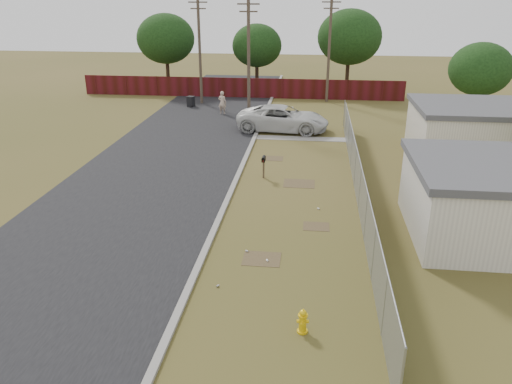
# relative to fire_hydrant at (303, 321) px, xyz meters

# --- Properties ---
(ground) EXTENTS (120.00, 120.00, 0.00)m
(ground) POSITION_rel_fire_hydrant_xyz_m (-0.82, 9.11, -0.37)
(ground) COLOR brown
(ground) RESTS_ON ground
(street) EXTENTS (15.10, 60.00, 0.12)m
(street) POSITION_rel_fire_hydrant_xyz_m (-7.58, 17.17, -0.35)
(street) COLOR black
(street) RESTS_ON ground
(chainlink_fence) EXTENTS (0.10, 27.06, 2.02)m
(chainlink_fence) POSITION_rel_fire_hydrant_xyz_m (2.30, 10.14, 0.43)
(chainlink_fence) COLOR gray
(chainlink_fence) RESTS_ON ground
(privacy_fence) EXTENTS (30.00, 0.12, 1.80)m
(privacy_fence) POSITION_rel_fire_hydrant_xyz_m (-6.82, 34.11, 0.53)
(privacy_fence) COLOR #4A1015
(privacy_fence) RESTS_ON ground
(utility_poles) EXTENTS (12.60, 8.24, 9.00)m
(utility_poles) POSITION_rel_fire_hydrant_xyz_m (-4.49, 29.78, 4.32)
(utility_poles) COLOR brown
(utility_poles) RESTS_ON ground
(houses) EXTENTS (9.30, 17.24, 3.10)m
(houses) POSITION_rel_fire_hydrant_xyz_m (8.88, 12.25, 1.19)
(houses) COLOR silver
(houses) RESTS_ON ground
(horizon_trees) EXTENTS (33.32, 31.94, 7.78)m
(horizon_trees) POSITION_rel_fire_hydrant_xyz_m (0.02, 32.67, 4.26)
(horizon_trees) COLOR #332317
(horizon_trees) RESTS_ON ground
(fire_hydrant) EXTENTS (0.36, 0.36, 0.79)m
(fire_hydrant) POSITION_rel_fire_hydrant_xyz_m (0.00, 0.00, 0.00)
(fire_hydrant) COLOR #E2B80B
(fire_hydrant) RESTS_ON ground
(mailbox) EXTENTS (0.19, 0.52, 1.20)m
(mailbox) POSITION_rel_fire_hydrant_xyz_m (-2.44, 12.76, 0.58)
(mailbox) COLOR brown
(mailbox) RESTS_ON ground
(pickup_truck) EXTENTS (6.64, 3.52, 1.78)m
(pickup_truck) POSITION_rel_fire_hydrant_xyz_m (-2.06, 22.55, 0.52)
(pickup_truck) COLOR silver
(pickup_truck) RESTS_ON ground
(pedestrian) EXTENTS (0.76, 0.59, 1.85)m
(pedestrian) POSITION_rel_fire_hydrant_xyz_m (-7.26, 27.23, 0.55)
(pedestrian) COLOR #CBAF95
(pedestrian) RESTS_ON ground
(trash_bin) EXTENTS (0.74, 0.79, 0.89)m
(trash_bin) POSITION_rel_fire_hydrant_xyz_m (-10.45, 29.63, 0.09)
(trash_bin) COLOR black
(trash_bin) RESTS_ON ground
(scattered_litter) EXTENTS (3.48, 6.97, 0.07)m
(scattered_litter) POSITION_rel_fire_hydrant_xyz_m (-1.52, 4.88, -0.33)
(scattered_litter) COLOR silver
(scattered_litter) RESTS_ON ground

